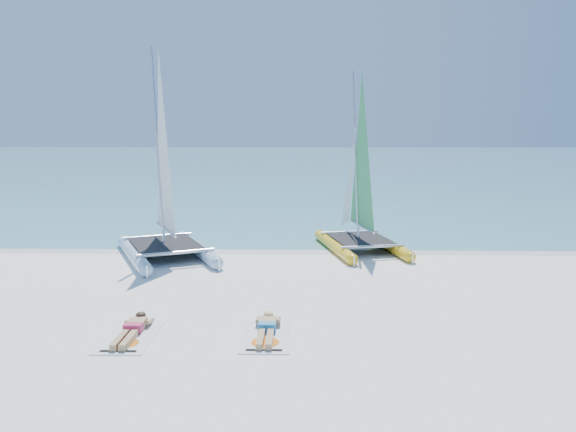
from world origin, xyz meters
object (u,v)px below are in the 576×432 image
catamaran_yellow (357,191)px  sunbather_b (267,328)px  towel_a (130,337)px  sunbather_a (133,329)px  towel_b (266,336)px  catamaran_blue (163,192)px

catamaran_yellow → sunbather_b: size_ratio=3.77×
towel_a → catamaran_yellow: bearing=58.7°
towel_a → sunbather_a: bearing=90.0°
catamaran_yellow → towel_b: 9.51m
catamaran_blue → catamaran_yellow: size_ratio=1.11×
sunbather_a → towel_b: sunbather_a is taller
catamaran_yellow → towel_a: (-5.47, -9.01, -2.04)m
towel_b → sunbather_a: bearing=178.4°
catamaran_blue → towel_a: size_ratio=3.90×
catamaran_blue → catamaran_yellow: bearing=-11.0°
towel_a → sunbather_a: (0.00, 0.19, 0.11)m
sunbather_a → towel_b: size_ratio=0.93×
catamaran_blue → catamaran_yellow: catamaran_blue is taller
towel_b → sunbather_b: sunbather_b is taller
catamaran_blue → sunbather_a: bearing=-106.7°
catamaran_yellow → towel_b: (-2.70, -8.89, -2.04)m
catamaran_blue → towel_a: 7.76m
catamaran_blue → towel_a: catamaran_blue is taller
catamaran_blue → sunbather_a: catamaran_blue is taller
sunbather_b → catamaran_yellow: bearing=72.8°
catamaran_blue → towel_a: (1.04, -7.38, -2.14)m
catamaran_yellow → sunbather_a: bearing=-133.9°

